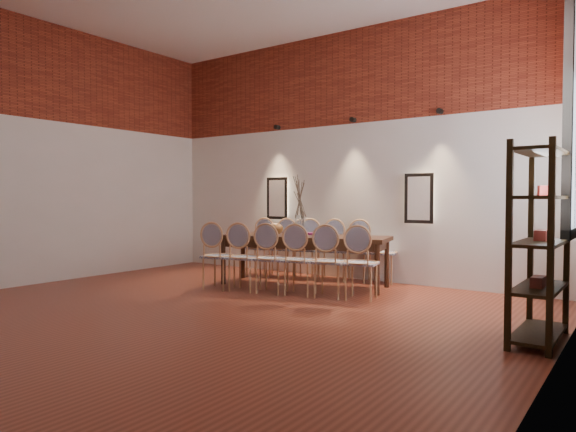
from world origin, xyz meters
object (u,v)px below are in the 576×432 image
Objects in this scene: chair_far_e at (356,251)px; chair_far_f at (383,253)px; vase at (300,225)px; bowl at (275,229)px; chair_near_c at (272,259)px; dining_table at (304,261)px; chair_far_d at (331,250)px; chair_near_e at (330,261)px; chair_near_b at (245,257)px; chair_far_b at (282,248)px; book at (315,234)px; shelving_rack at (540,243)px; chair_far_c at (306,249)px; chair_far_a at (260,248)px; chair_near_f at (361,263)px; chair_near_a at (219,256)px; chair_near_d at (300,260)px.

chair_far_f is (0.41, 0.10, 0.00)m from chair_far_e.
vase is at bearing 44.76° from chair_far_e.
chair_near_c is at bearing -57.25° from bowl.
dining_table is 2.67× the size of chair_near_c.
chair_near_e is at bearing 107.02° from chair_far_d.
chair_far_b is at bearing 90.00° from chair_near_b.
chair_far_f is (1.32, 1.71, 0.00)m from chair_near_b.
book is 0.14× the size of shelving_rack.
chair_far_d is (-0.72, 1.24, 0.00)m from chair_near_e.
chair_near_e and chair_far_f have the same top height.
dining_table is at bearing 72.98° from chair_far_d.
chair_far_c reaches higher than bowl.
book is (1.23, -0.19, 0.30)m from chair_far_a.
chair_far_e is (0.41, 0.10, 0.00)m from chair_far_d.
chair_far_b is 1.67m from chair_far_f.
chair_far_d is at bearing 72.98° from dining_table.
chair_far_c is at bearing -0.00° from chair_far_e.
vase is 0.17× the size of shelving_rack.
chair_near_e is 2.75m from shelving_rack.
chair_near_c is (-0.05, -0.71, 0.09)m from dining_table.
chair_far_b is at bearing 0.00° from chair_far_c.
shelving_rack is (3.43, -0.53, 0.43)m from chair_near_c.
shelving_rack reaches higher than chair_near_f.
chair_far_a is 1.25m from chair_far_d.
dining_table is at bearing -102.75° from book.
chair_near_c is at bearing -180.00° from chair_near_f.
chair_far_b is at bearing 157.36° from shelving_rack.
chair_far_e is at bearing 58.53° from chair_near_c.
chair_near_a is 3.92× the size of bowl.
chair_near_f reaches higher than bowl.
bowl is at bearing 104.71° from chair_far_b.
vase is (-0.92, -0.92, 0.43)m from chair_far_f.
chair_near_a is at bearing 175.85° from shelving_rack.
bowl is at bearing 149.20° from chair_near_e.
chair_near_d reaches higher than bowl.
chair_near_a is 2.16m from chair_far_e.
chair_near_a and chair_near_c have the same top height.
chair_near_b is 3.89m from shelving_rack.
book is (-0.31, 0.85, 0.30)m from chair_near_d.
chair_near_a and chair_far_e have the same top height.
chair_near_e is at bearing 0.00° from chair_near_a.
chair_near_c and chair_far_f have the same top height.
chair_far_f is at bearing 58.53° from chair_near_d.
bowl is at bearing -173.44° from dining_table.
chair_near_a and chair_near_e have the same top height.
chair_near_f is at bearing 140.76° from chair_far_b.
bowl is (-1.59, 0.28, 0.37)m from chair_near_f.
chair_far_d is (0.10, 1.43, 0.00)m from chair_near_c.
chair_far_c is (-1.53, 1.05, 0.00)m from chair_near_f.
chair_far_d is at bearing 90.56° from book.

